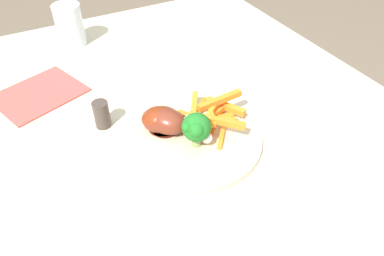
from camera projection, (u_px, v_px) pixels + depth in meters
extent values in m
cube|color=beige|center=(213.00, 143.00, 0.70)|extent=(1.22, 0.82, 0.03)
cylinder|color=#9C9582|center=(216.00, 94.00, 1.42)|extent=(0.06, 0.06, 0.68)
cylinder|color=#9C9582|center=(25.00, 155.00, 1.17)|extent=(0.06, 0.06, 0.68)
cylinder|color=beige|center=(192.00, 139.00, 0.68)|extent=(0.25, 0.25, 0.01)
cylinder|color=#86A35A|center=(196.00, 140.00, 0.65)|extent=(0.02, 0.02, 0.02)
sphere|color=#1F7124|center=(196.00, 127.00, 0.63)|extent=(0.05, 0.05, 0.05)
sphere|color=#1F7124|center=(187.00, 127.00, 0.61)|extent=(0.02, 0.02, 0.02)
sphere|color=#1F7124|center=(196.00, 130.00, 0.61)|extent=(0.03, 0.03, 0.03)
sphere|color=#1F7124|center=(206.00, 128.00, 0.62)|extent=(0.02, 0.02, 0.02)
cube|color=orange|center=(211.00, 121.00, 0.69)|extent=(0.02, 0.09, 0.01)
cube|color=orange|center=(210.00, 112.00, 0.68)|extent=(0.08, 0.04, 0.01)
cube|color=orange|center=(194.00, 109.00, 0.69)|extent=(0.09, 0.06, 0.01)
cube|color=orange|center=(218.00, 119.00, 0.69)|extent=(0.04, 0.06, 0.01)
cube|color=orange|center=(222.00, 135.00, 0.67)|extent=(0.06, 0.05, 0.01)
cube|color=orange|center=(216.00, 123.00, 0.69)|extent=(0.07, 0.08, 0.01)
cube|color=orange|center=(195.00, 119.00, 0.70)|extent=(0.07, 0.05, 0.01)
cube|color=orange|center=(220.00, 100.00, 0.69)|extent=(0.02, 0.10, 0.01)
cube|color=orange|center=(226.00, 106.00, 0.71)|extent=(0.07, 0.05, 0.01)
cube|color=orange|center=(209.00, 118.00, 0.69)|extent=(0.04, 0.10, 0.01)
cube|color=orange|center=(212.00, 113.00, 0.67)|extent=(0.04, 0.05, 0.01)
cube|color=orange|center=(215.00, 121.00, 0.65)|extent=(0.08, 0.08, 0.01)
cube|color=orange|center=(200.00, 109.00, 0.71)|extent=(0.05, 0.05, 0.01)
cylinder|color=#4D1A11|center=(165.00, 129.00, 0.69)|extent=(0.05, 0.05, 0.00)
ellipsoid|color=maroon|center=(165.00, 120.00, 0.67)|extent=(0.10, 0.09, 0.05)
cylinder|color=beige|center=(197.00, 134.00, 0.65)|extent=(0.04, 0.03, 0.01)
sphere|color=silver|center=(207.00, 138.00, 0.64)|extent=(0.02, 0.02, 0.02)
cylinder|color=#54190B|center=(162.00, 128.00, 0.69)|extent=(0.05, 0.05, 0.00)
ellipsoid|color=maroon|center=(161.00, 119.00, 0.67)|extent=(0.08, 0.09, 0.04)
cylinder|color=beige|center=(194.00, 120.00, 0.67)|extent=(0.03, 0.04, 0.01)
sphere|color=silver|center=(205.00, 121.00, 0.67)|extent=(0.02, 0.02, 0.02)
cylinder|color=#4E1A11|center=(164.00, 129.00, 0.69)|extent=(0.04, 0.04, 0.00)
ellipsoid|color=maroon|center=(164.00, 121.00, 0.67)|extent=(0.06, 0.08, 0.04)
cylinder|color=beige|center=(197.00, 116.00, 0.69)|extent=(0.02, 0.04, 0.01)
sphere|color=silver|center=(208.00, 115.00, 0.69)|extent=(0.02, 0.02, 0.02)
cylinder|color=silver|center=(70.00, 25.00, 0.92)|extent=(0.07, 0.07, 0.10)
cube|color=#B74C47|center=(39.00, 94.00, 0.79)|extent=(0.19, 0.21, 0.00)
cylinder|color=#423833|center=(102.00, 114.00, 0.70)|extent=(0.03, 0.03, 0.05)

